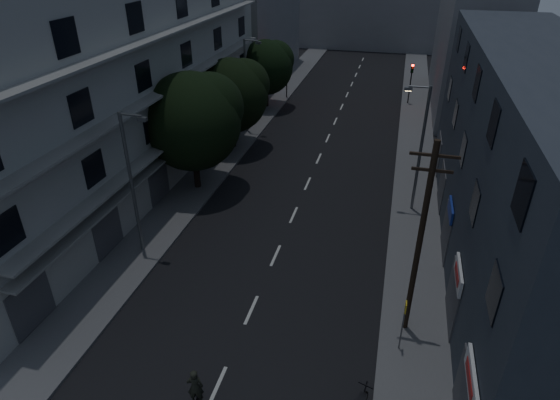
% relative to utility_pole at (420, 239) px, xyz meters
% --- Properties ---
extents(ground, '(160.00, 160.00, 0.00)m').
position_rel_utility_pole_xyz_m(ground, '(-7.08, 17.95, -4.87)').
color(ground, black).
rests_on(ground, ground).
extents(sidewalk_left, '(3.00, 90.00, 0.15)m').
position_rel_utility_pole_xyz_m(sidewalk_left, '(-14.58, 17.95, -4.79)').
color(sidewalk_left, '#565659').
rests_on(sidewalk_left, ground).
extents(sidewalk_right, '(3.00, 90.00, 0.15)m').
position_rel_utility_pole_xyz_m(sidewalk_right, '(0.42, 17.95, -4.79)').
color(sidewalk_right, '#565659').
rests_on(sidewalk_right, ground).
extents(lane_markings, '(0.15, 60.50, 0.01)m').
position_rel_utility_pole_xyz_m(lane_markings, '(-7.08, 24.20, -4.86)').
color(lane_markings, beige).
rests_on(lane_markings, ground).
extents(building_left, '(7.00, 36.00, 14.00)m').
position_rel_utility_pole_xyz_m(building_left, '(-19.05, 10.95, 2.13)').
color(building_left, '#A6A6A1').
rests_on(building_left, ground).
extents(building_right, '(6.19, 28.00, 11.00)m').
position_rel_utility_pole_xyz_m(building_right, '(4.92, 6.95, 0.63)').
color(building_right, '#2D333D').
rests_on(building_right, ground).
extents(building_far_left, '(6.00, 20.00, 16.00)m').
position_rel_utility_pole_xyz_m(building_far_left, '(-19.08, 40.95, 3.13)').
color(building_far_left, slate).
rests_on(building_far_left, ground).
extents(building_far_right, '(6.00, 20.00, 13.00)m').
position_rel_utility_pole_xyz_m(building_far_right, '(4.92, 34.95, 1.63)').
color(building_far_right, slate).
rests_on(building_far_right, ground).
extents(building_far_end, '(24.00, 8.00, 10.00)m').
position_rel_utility_pole_xyz_m(building_far_end, '(-7.08, 62.95, 0.13)').
color(building_far_end, slate).
rests_on(building_far_end, ground).
extents(tree_near, '(6.50, 6.50, 8.02)m').
position_rel_utility_pole_xyz_m(tree_near, '(-14.37, 10.42, 0.30)').
color(tree_near, black).
rests_on(tree_near, sidewalk_left).
extents(tree_mid, '(5.90, 5.90, 7.26)m').
position_rel_utility_pole_xyz_m(tree_mid, '(-14.35, 17.92, -0.18)').
color(tree_mid, black).
rests_on(tree_mid, sidewalk_left).
extents(tree_far, '(5.38, 5.38, 6.66)m').
position_rel_utility_pole_xyz_m(tree_far, '(-14.60, 28.93, -0.55)').
color(tree_far, black).
rests_on(tree_far, sidewalk_left).
extents(traffic_signal_far_right, '(0.28, 0.37, 4.10)m').
position_rel_utility_pole_xyz_m(traffic_signal_far_right, '(-0.43, 33.45, -1.77)').
color(traffic_signal_far_right, black).
rests_on(traffic_signal_far_right, sidewalk_right).
extents(traffic_signal_far_left, '(0.28, 0.37, 4.10)m').
position_rel_utility_pole_xyz_m(traffic_signal_far_left, '(-13.35, 32.35, -1.77)').
color(traffic_signal_far_left, black).
rests_on(traffic_signal_far_left, sidewalk_left).
extents(street_lamp_left_near, '(1.51, 0.25, 8.00)m').
position_rel_utility_pole_xyz_m(street_lamp_left_near, '(-14.31, 2.52, -0.27)').
color(street_lamp_left_near, slate).
rests_on(street_lamp_left_near, sidewalk_left).
extents(street_lamp_right, '(1.51, 0.25, 8.00)m').
position_rel_utility_pole_xyz_m(street_lamp_right, '(0.07, 10.92, -0.27)').
color(street_lamp_right, '#5C5F64').
rests_on(street_lamp_right, sidewalk_right).
extents(street_lamp_left_far, '(1.51, 0.25, 8.00)m').
position_rel_utility_pole_xyz_m(street_lamp_left_far, '(-14.28, 21.63, -0.27)').
color(street_lamp_left_far, slate).
rests_on(street_lamp_left_far, sidewalk_left).
extents(utility_pole, '(1.80, 0.24, 9.00)m').
position_rel_utility_pole_xyz_m(utility_pole, '(0.00, 0.00, 0.00)').
color(utility_pole, black).
rests_on(utility_pole, sidewalk_right).
extents(bus_stop_sign, '(0.06, 0.35, 2.52)m').
position_rel_utility_pole_xyz_m(bus_stop_sign, '(-0.22, -1.38, -2.98)').
color(bus_stop_sign, '#595B60').
rests_on(bus_stop_sign, sidewalk_right).
extents(cyclist, '(0.97, 1.71, 2.05)m').
position_rel_utility_pole_xyz_m(cyclist, '(-7.41, -6.16, -4.17)').
color(cyclist, black).
rests_on(cyclist, ground).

